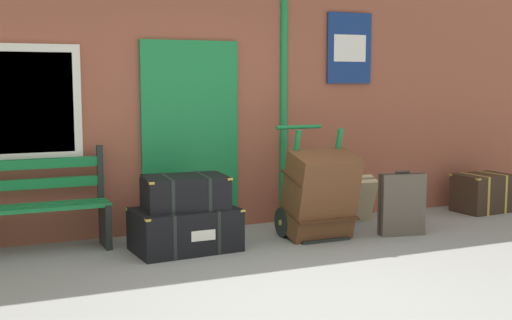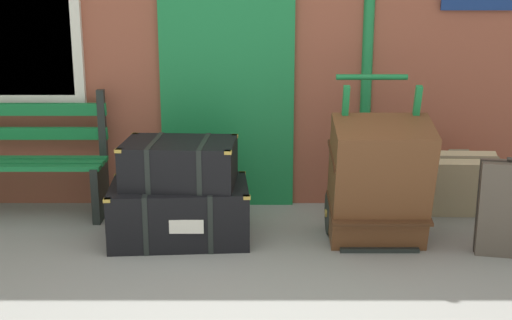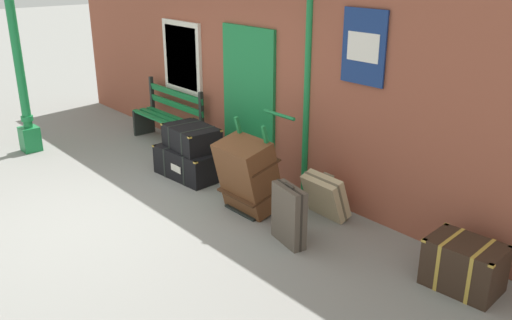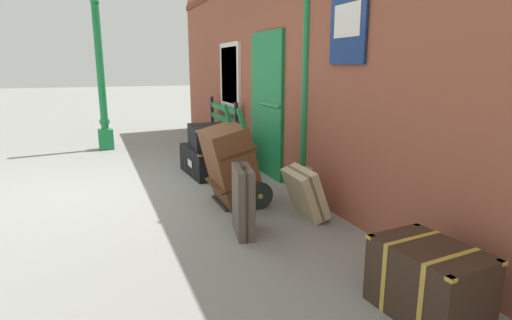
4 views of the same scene
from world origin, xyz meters
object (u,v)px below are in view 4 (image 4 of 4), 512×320
(large_brown_trunk, at_px, (231,164))
(corner_trunk, at_px, (428,281))
(suitcase_beige, at_px, (305,193))
(lamp_post, at_px, (102,95))
(steamer_trunk_middle, at_px, (210,136))
(suitcase_caramel, at_px, (243,201))
(platform_bench, at_px, (216,130))
(steamer_trunk_base, at_px, (209,160))
(porters_trolley, at_px, (245,180))

(large_brown_trunk, height_order, corner_trunk, large_brown_trunk)
(suitcase_beige, distance_m, corner_trunk, 1.89)
(lamp_post, height_order, steamer_trunk_middle, lamp_post)
(steamer_trunk_middle, xyz_separation_m, suitcase_caramel, (2.34, -0.32, -0.24))
(suitcase_caramel, bearing_deg, suitcase_beige, 102.19)
(lamp_post, xyz_separation_m, platform_bench, (1.16, 1.93, -0.63))
(steamer_trunk_middle, height_order, large_brown_trunk, large_brown_trunk)
(suitcase_caramel, distance_m, suitcase_beige, 0.80)
(suitcase_caramel, bearing_deg, steamer_trunk_base, 172.56)
(lamp_post, height_order, porters_trolley, lamp_post)
(suitcase_caramel, relative_size, corner_trunk, 0.97)
(platform_bench, distance_m, suitcase_caramel, 3.90)
(lamp_post, bearing_deg, large_brown_trunk, 17.25)
(porters_trolley, relative_size, suitcase_caramel, 1.66)
(steamer_trunk_base, height_order, corner_trunk, corner_trunk)
(lamp_post, height_order, steamer_trunk_base, lamp_post)
(lamp_post, distance_m, steamer_trunk_middle, 3.02)
(steamer_trunk_middle, xyz_separation_m, suitcase_beige, (2.17, 0.45, -0.30))
(suitcase_caramel, bearing_deg, large_brown_trunk, 169.07)
(steamer_trunk_base, height_order, large_brown_trunk, large_brown_trunk)
(suitcase_beige, bearing_deg, steamer_trunk_middle, -168.21)
(porters_trolley, relative_size, corner_trunk, 1.62)
(lamp_post, bearing_deg, steamer_trunk_base, 28.00)
(platform_bench, bearing_deg, lamp_post, -121.08)
(platform_bench, bearing_deg, suitcase_caramel, -12.56)
(platform_bench, xyz_separation_m, large_brown_trunk, (2.89, -0.67, 0.03))
(porters_trolley, distance_m, large_brown_trunk, 0.28)
(suitcase_beige, relative_size, corner_trunk, 0.78)
(large_brown_trunk, xyz_separation_m, suitcase_caramel, (0.91, -0.18, -0.14))
(platform_bench, relative_size, porters_trolley, 1.36)
(steamer_trunk_base, distance_m, steamer_trunk_middle, 0.37)
(suitcase_beige, bearing_deg, suitcase_caramel, -77.81)
(steamer_trunk_middle, distance_m, porters_trolley, 1.47)
(steamer_trunk_middle, xyz_separation_m, large_brown_trunk, (1.43, -0.15, -0.10))
(lamp_post, xyz_separation_m, porters_trolley, (4.05, 1.44, -0.81))
(lamp_post, relative_size, porters_trolley, 2.42)
(steamer_trunk_middle, height_order, suitcase_beige, steamer_trunk_middle)
(suitcase_beige, xyz_separation_m, corner_trunk, (1.89, -0.11, -0.04))
(steamer_trunk_middle, bearing_deg, large_brown_trunk, -5.80)
(lamp_post, relative_size, suitcase_caramel, 4.02)
(platform_bench, relative_size, steamer_trunk_middle, 1.90)
(steamer_trunk_base, height_order, suitcase_beige, suitcase_beige)
(large_brown_trunk, height_order, suitcase_beige, large_brown_trunk)
(large_brown_trunk, bearing_deg, lamp_post, -162.75)
(porters_trolley, bearing_deg, suitcase_caramel, -21.28)
(steamer_trunk_base, distance_m, porters_trolley, 1.44)
(platform_bench, bearing_deg, steamer_trunk_middle, -19.82)
(lamp_post, distance_m, suitcase_caramel, 5.14)
(lamp_post, relative_size, platform_bench, 1.78)
(large_brown_trunk, distance_m, suitcase_beige, 0.98)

